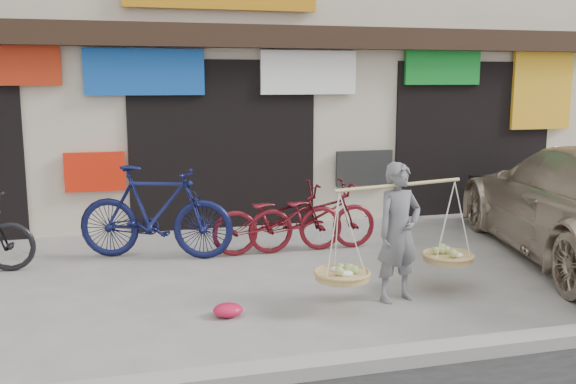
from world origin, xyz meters
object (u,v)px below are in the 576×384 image
object	(u,v)px
street_vendor	(398,238)
bike_3	(313,216)
bike_1	(156,212)
bike_2	(278,218)

from	to	relation	value
street_vendor	bike_3	xyz separation A→B (m)	(-0.28, 2.24, -0.21)
street_vendor	bike_3	size ratio (longest dim) A/B	1.05
bike_1	bike_2	bearing A→B (deg)	-75.56
bike_1	street_vendor	bearing A→B (deg)	-114.80
street_vendor	bike_1	size ratio (longest dim) A/B	0.93
bike_1	bike_3	distance (m)	2.17
bike_1	bike_2	xyz separation A→B (m)	(1.66, -0.15, -0.14)
bike_2	bike_3	bearing A→B (deg)	-90.72
street_vendor	bike_3	world-z (taller)	street_vendor
bike_2	street_vendor	bearing A→B (deg)	-161.68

